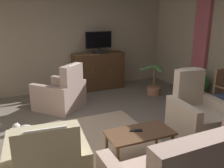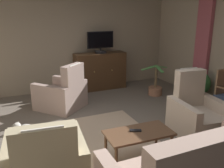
# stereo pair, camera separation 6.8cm
# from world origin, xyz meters

# --- Properties ---
(ground_plane) EXTENTS (6.49, 6.77, 0.04)m
(ground_plane) POSITION_xyz_m (0.00, 0.00, -0.02)
(ground_plane) COLOR #665B51
(wall_back) EXTENTS (6.49, 0.10, 2.60)m
(wall_back) POSITION_xyz_m (0.00, 3.13, 1.30)
(wall_back) COLOR gray
(wall_back) RESTS_ON ground_plane
(curtain_panel_far) EXTENTS (0.10, 0.44, 2.18)m
(curtain_panel_far) POSITION_xyz_m (2.89, 1.17, 1.43)
(curtain_panel_far) COLOR #A34C56
(rug_central) EXTENTS (2.03, 2.02, 0.01)m
(rug_central) POSITION_xyz_m (-0.36, 0.06, 0.01)
(rug_central) COLOR tan
(rug_central) RESTS_ON ground_plane
(tv_cabinet) EXTENTS (1.42, 0.48, 1.02)m
(tv_cabinet) POSITION_xyz_m (0.81, 2.78, 0.49)
(tv_cabinet) COLOR black
(tv_cabinet) RESTS_ON ground_plane
(television) EXTENTS (0.73, 0.20, 0.58)m
(television) POSITION_xyz_m (0.81, 2.73, 1.33)
(television) COLOR black
(television) RESTS_ON tv_cabinet
(coffee_table) EXTENTS (0.98, 0.54, 0.45)m
(coffee_table) POSITION_xyz_m (0.04, -0.69, 0.40)
(coffee_table) COLOR brown
(coffee_table) RESTS_ON ground_plane
(tv_remote) EXTENTS (0.18, 0.11, 0.02)m
(tv_remote) POSITION_xyz_m (0.01, -0.65, 0.46)
(tv_remote) COLOR black
(tv_remote) RESTS_ON coffee_table
(armchair_beside_cabinet) EXTENTS (0.89, 0.97, 1.13)m
(armchair_beside_cabinet) POSITION_xyz_m (1.40, -0.41, 0.34)
(armchair_beside_cabinet) COLOR #C6B29E
(armchair_beside_cabinet) RESTS_ON ground_plane
(armchair_in_far_corner) EXTENTS (1.04, 1.00, 1.00)m
(armchair_in_far_corner) POSITION_xyz_m (-1.28, -0.76, 0.32)
(armchair_in_far_corner) COLOR tan
(armchair_in_far_corner) RESTS_ON ground_plane
(armchair_by_fireplace) EXTENTS (1.25, 1.25, 1.05)m
(armchair_by_fireplace) POSITION_xyz_m (-0.50, 1.77, 0.32)
(armchair_by_fireplace) COLOR #A3897F
(armchair_by_fireplace) RESTS_ON ground_plane
(potted_plant_on_hearth_side) EXTENTS (0.57, 0.57, 0.76)m
(potted_plant_on_hearth_side) POSITION_xyz_m (2.55, 0.84, 0.44)
(potted_plant_on_hearth_side) COLOR #3D4C5B
(potted_plant_on_hearth_side) RESTS_ON ground_plane
(potted_plant_leafy_by_curtain) EXTENTS (0.72, 0.67, 0.80)m
(potted_plant_leafy_by_curtain) POSITION_xyz_m (1.92, 1.68, 0.17)
(potted_plant_leafy_by_curtain) COLOR #99664C
(potted_plant_leafy_by_curtain) RESTS_ON ground_plane
(cat) EXTENTS (0.51, 0.50, 0.22)m
(cat) POSITION_xyz_m (-1.40, 0.80, 0.10)
(cat) COLOR beige
(cat) RESTS_ON ground_plane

